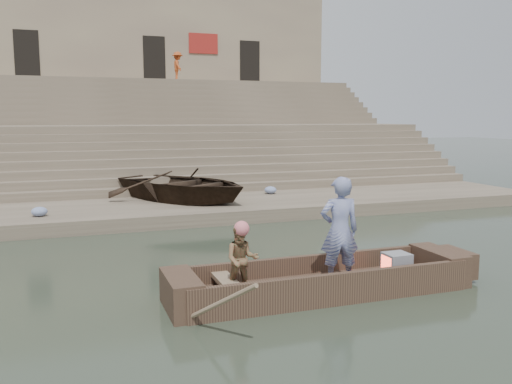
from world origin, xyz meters
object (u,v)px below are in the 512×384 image
beached_rowboat (184,185)px  pedestrian (178,66)px  rowing_man (242,260)px  standing_man (339,230)px  television (396,264)px  main_rowboat (321,288)px

beached_rowboat → pedestrian: bearing=45.8°
pedestrian → rowing_man: bearing=170.7°
standing_man → television: (1.30, 0.14, -0.76)m
main_rowboat → pedestrian: 23.34m
standing_man → television: standing_man is taller
main_rowboat → rowing_man: 1.70m
pedestrian → main_rowboat: bearing=174.5°
standing_man → pedestrian: pedestrian is taller
beached_rowboat → pedestrian: size_ratio=3.14×
main_rowboat → standing_man: standing_man is taller
standing_man → beached_rowboat: 9.33m
rowing_man → beached_rowboat: bearing=98.8°
standing_man → beached_rowboat: (-0.83, 9.29, -0.25)m
main_rowboat → standing_man: bearing=-27.2°
main_rowboat → pedestrian: bearing=84.8°
main_rowboat → pedestrian: (2.04, 22.49, 5.90)m
television → pedestrian: pedestrian is taller
television → beached_rowboat: bearing=103.1°
standing_man → rowing_man: size_ratio=1.63×
main_rowboat → television: (1.57, -0.00, 0.31)m
television → beached_rowboat: (-2.12, 9.15, 0.51)m
pedestrian → standing_man: bearing=175.2°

